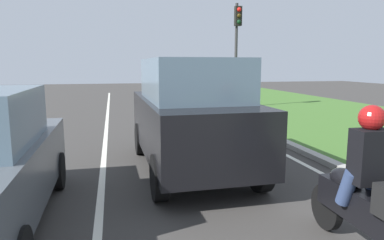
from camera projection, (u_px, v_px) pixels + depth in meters
The scene contains 9 objects.
ground_plane at pixel (127, 129), 11.88m from camera, with size 60.00×60.00×0.00m, color #383533.
lane_line_center at pixel (106, 130), 11.72m from camera, with size 0.12×32.00×0.01m, color silver.
lane_line_right_edge at pixel (228, 125), 12.66m from camera, with size 0.12×32.00×0.01m, color silver.
grass_verge_right at pixel (347, 120), 13.73m from camera, with size 9.00×48.00×0.06m, color #3D6628.
curb_right at pixel (241, 123), 12.77m from camera, with size 0.24×48.00×0.12m, color #9E9B93.
car_suv_ahead at pixel (190, 114), 7.10m from camera, with size 2.04×4.53×2.28m.
motorcycle at pixel (367, 211), 3.85m from camera, with size 0.41×1.90×1.01m.
rider_person at pixel (369, 155), 3.80m from camera, with size 0.51×0.41×1.16m.
traffic_light_near_right at pixel (237, 37), 16.82m from camera, with size 0.32×0.50×5.07m.
Camera 1 is at (-0.45, 2.12, 2.16)m, focal length 32.74 mm.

